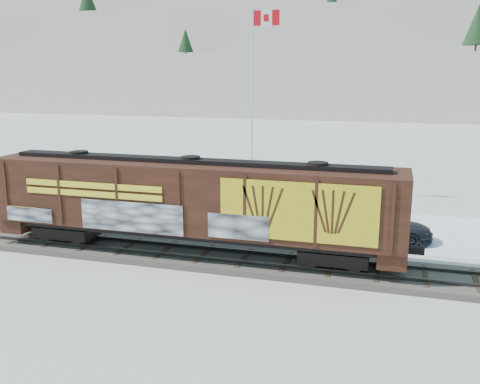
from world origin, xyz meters
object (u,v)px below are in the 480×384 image
(flagpole, at_px, (253,128))
(car_white, at_px, (196,206))
(car_silver, at_px, (119,193))
(car_dark, at_px, (383,225))
(hopper_railcar, at_px, (191,200))

(flagpole, height_order, car_white, flagpole)
(flagpole, relative_size, car_silver, 2.63)
(car_white, bearing_deg, car_silver, 89.25)
(flagpole, distance_m, car_white, 7.94)
(flagpole, bearing_deg, car_white, -105.38)
(flagpole, distance_m, car_dark, 12.60)
(hopper_railcar, distance_m, car_dark, 10.58)
(car_dark, bearing_deg, car_white, 91.72)
(car_dark, bearing_deg, flagpole, 57.45)
(car_silver, bearing_deg, car_white, -119.42)
(car_silver, distance_m, car_dark, 17.28)
(car_white, distance_m, car_dark, 11.03)
(hopper_railcar, xyz_separation_m, car_white, (-2.35, 6.74, -2.09))
(flagpole, xyz_separation_m, car_silver, (-7.91, -5.01, -4.01))
(hopper_railcar, xyz_separation_m, car_silver, (-8.45, 8.30, -2.03))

